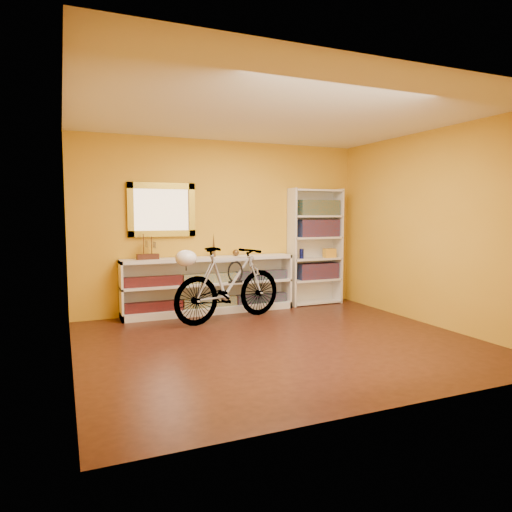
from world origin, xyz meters
name	(u,v)px	position (x,y,z in m)	size (l,w,h in m)	color
floor	(279,342)	(0.00, 0.00, -0.01)	(4.50, 4.00, 0.01)	black
ceiling	(280,114)	(0.00, 0.00, 2.60)	(4.50, 4.00, 0.01)	silver
back_wall	(223,226)	(0.00, 2.00, 1.30)	(4.50, 0.01, 2.60)	gold
left_wall	(67,234)	(-2.25, 0.00, 1.30)	(0.01, 4.00, 2.60)	gold
right_wall	(432,228)	(2.25, 0.00, 1.30)	(0.01, 4.00, 2.60)	gold
gilt_mirror	(162,210)	(-0.95, 1.97, 1.55)	(0.98, 0.06, 0.78)	olive
wall_socket	(276,290)	(0.90, 1.99, 0.25)	(0.09, 0.01, 0.09)	silver
console_unit	(210,285)	(-0.28, 1.81, 0.42)	(2.60, 0.35, 0.85)	silver
cd_row_lower	(210,302)	(-0.28, 1.79, 0.17)	(2.50, 0.13, 0.14)	black
cd_row_upper	(210,278)	(-0.28, 1.79, 0.54)	(2.50, 0.13, 0.14)	#1C567F
model_ship	(148,247)	(-1.19, 1.81, 1.03)	(0.31, 0.11, 0.36)	#391A10
toy_car	(180,258)	(-0.73, 1.81, 0.85)	(0.00, 0.00, 0.00)	black
bronze_ornament	(214,245)	(-0.22, 1.81, 1.03)	(0.06, 0.06, 0.36)	brown
decorative_orb	(236,253)	(0.14, 1.81, 0.90)	(0.10, 0.10, 0.10)	brown
bookcase	(315,247)	(1.54, 1.84, 0.95)	(0.90, 0.30, 1.90)	silver
book_row_a	(318,271)	(1.59, 1.84, 0.55)	(0.70, 0.22, 0.26)	maroon
book_row_b	(318,228)	(1.59, 1.84, 1.25)	(0.70, 0.22, 0.28)	maroon
book_row_c	(318,208)	(1.59, 1.84, 1.59)	(0.70, 0.22, 0.25)	#194F5A
travel_mug	(302,254)	(1.28, 1.82, 0.84)	(0.07, 0.07, 0.16)	navy
red_tin	(304,210)	(1.34, 1.87, 1.56)	(0.14, 0.14, 0.19)	maroon
yellow_bag	(330,253)	(1.79, 1.80, 0.84)	(0.19, 0.13, 0.15)	gold
bicycle	(229,283)	(-0.17, 1.26, 0.52)	(1.78, 0.46, 1.04)	silver
helmet	(186,258)	(-0.83, 1.08, 0.92)	(0.28, 0.27, 0.21)	white
u_lock	(235,272)	(-0.07, 1.29, 0.68)	(0.23, 0.23, 0.02)	black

